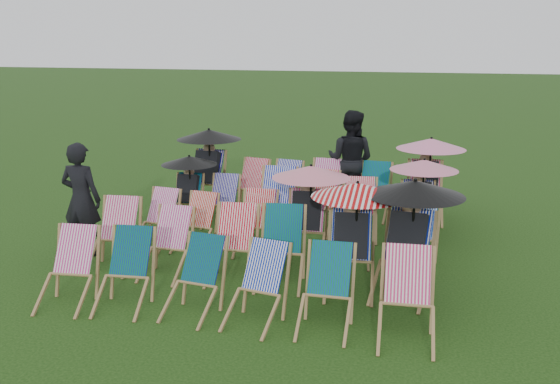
% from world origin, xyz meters
% --- Properties ---
extents(ground, '(100.00, 100.00, 0.00)m').
position_xyz_m(ground, '(0.00, 0.00, 0.00)').
color(ground, black).
rests_on(ground, ground).
extents(deckchair_0, '(0.67, 0.88, 0.90)m').
position_xyz_m(deckchair_0, '(-2.00, -2.31, 0.45)').
color(deckchair_0, '#997647').
rests_on(deckchair_0, ground).
extents(deckchair_1, '(0.67, 0.88, 0.90)m').
position_xyz_m(deckchair_1, '(-1.30, -2.21, 0.45)').
color(deckchair_1, '#997647').
rests_on(deckchair_1, ground).
extents(deckchair_2, '(0.67, 0.87, 0.87)m').
position_xyz_m(deckchair_2, '(-0.42, -2.18, 0.43)').
color(deckchair_2, '#997647').
rests_on(deckchair_2, ground).
extents(deckchair_3, '(0.71, 0.89, 0.87)m').
position_xyz_m(deckchair_3, '(0.35, -2.24, 0.44)').
color(deckchair_3, '#997647').
rests_on(deckchair_3, ground).
extents(deckchair_4, '(0.60, 0.84, 0.90)m').
position_xyz_m(deckchair_4, '(1.14, -2.20, 0.45)').
color(deckchair_4, '#997647').
rests_on(deckchair_4, ground).
extents(deckchair_5, '(0.67, 0.90, 0.94)m').
position_xyz_m(deckchair_5, '(2.02, -2.25, 0.47)').
color(deckchair_5, '#997647').
rests_on(deckchair_5, ground).
extents(deckchair_6, '(0.71, 0.92, 0.94)m').
position_xyz_m(deckchair_6, '(-2.08, -1.04, 0.47)').
color(deckchair_6, '#997647').
rests_on(deckchair_6, ground).
extents(deckchair_7, '(0.60, 0.83, 0.89)m').
position_xyz_m(deckchair_7, '(-1.24, -1.13, 0.44)').
color(deckchair_7, '#997647').
rests_on(deckchair_7, ground).
extents(deckchair_8, '(0.69, 0.92, 0.95)m').
position_xyz_m(deckchair_8, '(-0.33, -1.04, 0.47)').
color(deckchair_8, '#997647').
rests_on(deckchair_8, ground).
extents(deckchair_9, '(0.74, 0.96, 0.97)m').
position_xyz_m(deckchair_9, '(0.33, -1.03, 0.49)').
color(deckchair_9, '#997647').
rests_on(deckchair_9, ground).
extents(deckchair_10, '(1.17, 1.25, 1.39)m').
position_xyz_m(deckchair_10, '(1.27, -1.03, 0.73)').
color(deckchair_10, '#997647').
rests_on(deckchair_10, ground).
extents(deckchair_11, '(1.23, 1.31, 1.46)m').
position_xyz_m(deckchair_11, '(1.94, -1.01, 0.77)').
color(deckchair_11, '#997647').
rests_on(deckchair_11, ground).
extents(deckchair_12, '(0.64, 0.83, 0.84)m').
position_xyz_m(deckchair_12, '(-1.92, -0.00, 0.42)').
color(deckchair_12, '#997647').
rests_on(deckchair_12, ground).
extents(deckchair_13, '(0.62, 0.80, 0.82)m').
position_xyz_m(deckchair_13, '(-1.27, -0.01, 0.41)').
color(deckchair_13, '#997647').
rests_on(deckchair_13, ground).
extents(deckchair_14, '(0.63, 0.85, 0.89)m').
position_xyz_m(deckchair_14, '(-0.33, 0.07, 0.44)').
color(deckchair_14, '#997647').
rests_on(deckchair_14, ground).
extents(deckchair_15, '(1.14, 1.21, 1.36)m').
position_xyz_m(deckchair_15, '(0.46, 0.04, 0.72)').
color(deckchair_15, '#997647').
rests_on(deckchair_15, ground).
extents(deckchair_16, '(0.66, 0.84, 0.83)m').
position_xyz_m(deckchair_16, '(1.12, -0.01, 0.42)').
color(deckchair_16, '#997647').
rests_on(deckchair_16, ground).
extents(deckchair_17, '(0.75, 0.96, 0.96)m').
position_xyz_m(deckchair_17, '(2.01, 0.06, 0.48)').
color(deckchair_17, '#997647').
rests_on(deckchair_17, ground).
extents(deckchair_18, '(0.98, 1.03, 1.16)m').
position_xyz_m(deckchair_18, '(-1.94, 1.30, 0.61)').
color(deckchair_18, '#997647').
rests_on(deckchair_18, ground).
extents(deckchair_19, '(0.56, 0.78, 0.83)m').
position_xyz_m(deckchair_19, '(-1.30, 1.27, 0.42)').
color(deckchair_19, '#997647').
rests_on(deckchair_19, ground).
extents(deckchair_20, '(0.71, 0.96, 1.02)m').
position_xyz_m(deckchair_20, '(-0.33, 1.19, 0.51)').
color(deckchair_20, '#997647').
rests_on(deckchair_20, ground).
extents(deckchair_21, '(0.73, 0.97, 0.99)m').
position_xyz_m(deckchair_21, '(0.36, 1.22, 0.50)').
color(deckchair_21, '#997647').
rests_on(deckchair_21, ground).
extents(deckchair_22, '(0.70, 0.91, 0.92)m').
position_xyz_m(deckchair_22, '(1.09, 1.19, 0.46)').
color(deckchair_22, '#997647').
rests_on(deckchair_22, ground).
extents(deckchair_23, '(1.08, 1.15, 1.28)m').
position_xyz_m(deckchair_23, '(2.03, 1.31, 0.67)').
color(deckchair_23, '#997647').
rests_on(deckchair_23, ground).
extents(deckchair_24, '(1.23, 1.27, 1.45)m').
position_xyz_m(deckchair_24, '(-2.02, 2.43, 0.77)').
color(deckchair_24, '#997647').
rests_on(deckchair_24, ground).
extents(deckchair_25, '(0.75, 0.94, 0.92)m').
position_xyz_m(deckchair_25, '(-1.14, 2.32, 0.46)').
color(deckchair_25, '#997647').
rests_on(deckchair_25, ground).
extents(deckchair_26, '(0.72, 0.91, 0.91)m').
position_xyz_m(deckchair_26, '(-0.48, 2.33, 0.46)').
color(deckchair_26, '#997647').
rests_on(deckchair_26, ground).
extents(deckchair_27, '(0.67, 0.92, 0.97)m').
position_xyz_m(deckchair_27, '(0.30, 2.31, 0.49)').
color(deckchair_27, '#997647').
rests_on(deckchair_27, ground).
extents(deckchair_28, '(0.69, 0.92, 0.95)m').
position_xyz_m(deckchair_28, '(1.17, 2.38, 0.48)').
color(deckchair_28, '#997647').
rests_on(deckchair_28, ground).
extents(deckchair_29, '(1.21, 1.27, 1.43)m').
position_xyz_m(deckchair_29, '(2.10, 2.50, 0.76)').
color(deckchair_29, '#997647').
rests_on(deckchair_29, ground).
extents(person_left, '(0.63, 0.42, 1.69)m').
position_xyz_m(person_left, '(-2.78, -0.65, 0.85)').
color(person_left, black).
rests_on(person_left, ground).
extents(person_rear, '(1.02, 0.86, 1.86)m').
position_xyz_m(person_rear, '(0.69, 2.88, 0.93)').
color(person_rear, black).
rests_on(person_rear, ground).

